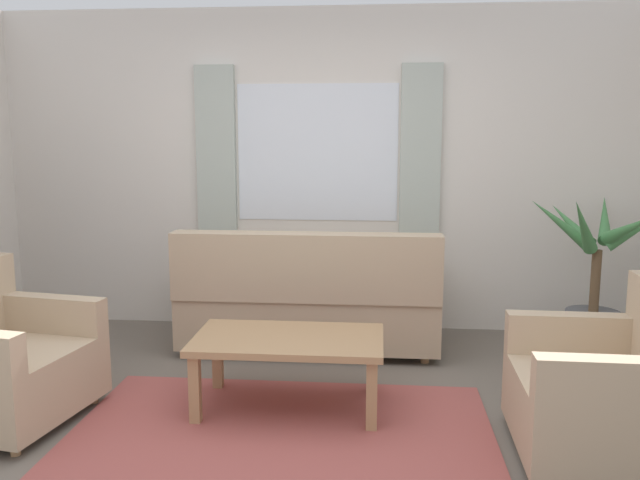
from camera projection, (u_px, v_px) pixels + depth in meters
The scene contains 8 objects.
ground_plane at pixel (278, 446), 3.45m from camera, with size 6.24×6.24×0.00m, color #6B6056.
wall_back at pixel (318, 171), 5.47m from camera, with size 5.32×0.12×2.60m, color silver.
window_with_curtains at pixel (317, 153), 5.36m from camera, with size 1.98×0.07×1.40m.
area_rug at pixel (278, 445), 3.45m from camera, with size 2.29×1.75×0.01m, color #9E4C47.
couch at pixel (309, 301), 4.94m from camera, with size 1.90×0.82×0.92m.
armchair_right at pixel (613, 390), 3.27m from camera, with size 0.84×0.86×0.88m.
coffee_table at pixel (289, 346), 3.86m from camera, with size 1.10×0.64×0.44m.
potted_plant at pixel (596, 287), 4.84m from camera, with size 1.12×1.08×1.23m.
Camera 1 is at (0.51, -3.20, 1.61)m, focal length 37.22 mm.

